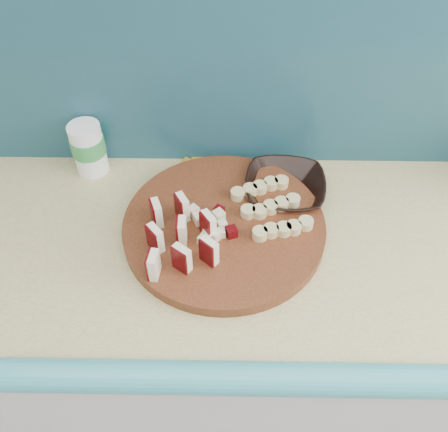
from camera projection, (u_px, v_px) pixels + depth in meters
kitchen_counter at (259, 347)px, 1.40m from camera, size 2.20×0.63×0.91m
backsplash at (272, 69)px, 1.08m from camera, size 2.20×0.02×0.50m
cutting_board at (224, 226)px, 1.09m from camera, size 0.56×0.56×0.03m
apple_wedges at (178, 236)px, 1.01m from camera, size 0.15×0.20×0.06m
apple_chunks at (211, 222)px, 1.06m from camera, size 0.07×0.07×0.02m
banana_slices at (271, 208)px, 1.09m from camera, size 0.18×0.19×0.02m
brown_bowl at (285, 188)px, 1.15m from camera, size 0.20×0.20×0.05m
canister at (88, 148)px, 1.18m from camera, size 0.08×0.08×0.13m
banana_peel at (201, 182)px, 1.20m from camera, size 0.25×0.21×0.01m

